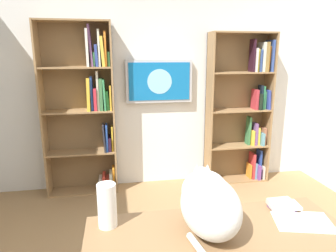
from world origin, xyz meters
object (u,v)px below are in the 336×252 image
Objects in this scene: bookshelf_right at (87,109)px; wall_mounted_tv at (159,81)px; cat at (208,201)px; bookshelf_left at (245,108)px; desk_book_stack at (282,205)px; open_binder at (303,221)px; paper_towel_roll at (107,205)px.

bookshelf_right is 2.48× the size of wall_mounted_tv.
cat is (-0.85, 2.32, -0.15)m from bookshelf_right.
bookshelf_left is 2.32m from desk_book_stack.
bookshelf_left is 2.12m from bookshelf_right.
paper_towel_roll reaches higher than open_binder.
paper_towel_roll is (0.65, 2.27, -0.51)m from wall_mounted_tv.
paper_towel_roll is 1.28× the size of desk_book_stack.
bookshelf_right reaches higher than wall_mounted_tv.
open_binder is 1.82× the size of desk_book_stack.
desk_book_stack reaches higher than open_binder.
wall_mounted_tv is (-0.93, -0.08, 0.32)m from bookshelf_right.
bookshelf_left reaches higher than wall_mounted_tv.
wall_mounted_tv is 2.45m from cat.
bookshelf_left is 0.95× the size of bookshelf_right.
open_binder is at bearing 101.74° from wall_mounted_tv.
wall_mounted_tv reaches higher than desk_book_stack.
cat is at bearing -3.69° from open_binder.
open_binder is at bearing 102.29° from desk_book_stack.
cat is 1.65× the size of open_binder.
cat is (0.08, 2.40, -0.47)m from wall_mounted_tv.
bookshelf_left is at bearing -108.07° from desk_book_stack.
desk_book_stack is (-1.40, 2.19, -0.29)m from bookshelf_right.
bookshelf_right is 2.62m from desk_book_stack.
bookshelf_left reaches higher than open_binder.
open_binder is at bearing 171.57° from paper_towel_roll.
cat reaches higher than desk_book_stack.
open_binder is at bearing 73.95° from bookshelf_left.
paper_towel_roll is at bearing -0.18° from desk_book_stack.
wall_mounted_tv is (1.19, -0.08, 0.38)m from bookshelf_left.
desk_book_stack is (0.72, 2.19, -0.23)m from bookshelf_left.
bookshelf_right is 5.72× the size of open_binder.
wall_mounted_tv is at bearing -3.91° from bookshelf_left.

